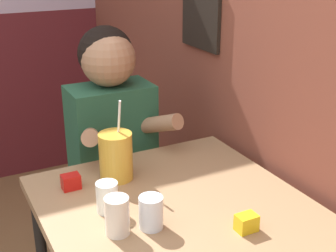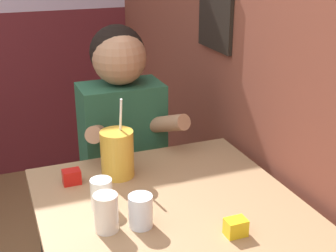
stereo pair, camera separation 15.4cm
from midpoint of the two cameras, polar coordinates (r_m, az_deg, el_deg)
The scene contains 8 objects.
main_table at distance 1.50m, azimuth -1.56°, elevation -12.46°, with size 0.80×0.88×0.75m.
person_seated at distance 2.01m, azimuth -8.91°, elevation -3.96°, with size 0.42×0.41×1.21m.
cocktail_pitcher at distance 1.62m, azimuth -9.10°, elevation -3.70°, with size 0.12×0.12×0.29m.
glass_near_pitcher at distance 1.36m, azimuth -5.38°, elevation -10.53°, with size 0.07×0.07×0.10m.
glass_center at distance 1.45m, azimuth -10.48°, elevation -8.61°, with size 0.07×0.07×0.10m.
glass_far_side at distance 1.34m, azimuth -9.56°, elevation -10.84°, with size 0.07×0.07×0.11m.
condiment_ketchup at distance 1.61m, azimuth -14.48°, elevation -6.67°, with size 0.06×0.04×0.05m.
condiment_mustard at distance 1.36m, azimuth 6.31°, elevation -11.74°, with size 0.06×0.04×0.05m.
Camera 1 is at (0.30, -0.72, 1.51)m, focal length 50.00 mm.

